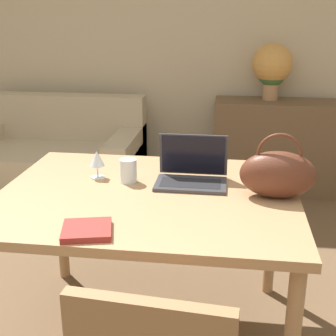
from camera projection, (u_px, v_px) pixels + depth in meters
name	position (u px, v px, depth m)	size (l,w,h in m)	color
wall_back	(190.00, 33.00, 4.17)	(10.00, 0.06, 2.70)	beige
dining_table	(148.00, 209.00, 2.13)	(1.34, 1.07, 0.77)	#A87F56
couch	(55.00, 161.00, 4.12)	(1.50, 0.89, 0.82)	#C1B293
sideboard	(276.00, 146.00, 4.12)	(1.09, 0.40, 0.81)	brown
laptop	(192.00, 170.00, 2.21)	(0.33, 0.24, 0.22)	#38383D
drinking_glass	(128.00, 171.00, 2.21)	(0.08, 0.08, 0.11)	silver
wine_glass	(97.00, 160.00, 2.25)	(0.07, 0.07, 0.14)	silver
handbag	(278.00, 174.00, 2.02)	(0.33, 0.17, 0.29)	#592D1E
flower_vase	(272.00, 67.00, 3.95)	(0.34, 0.34, 0.48)	tan
book	(87.00, 230.00, 1.72)	(0.21, 0.21, 0.02)	maroon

